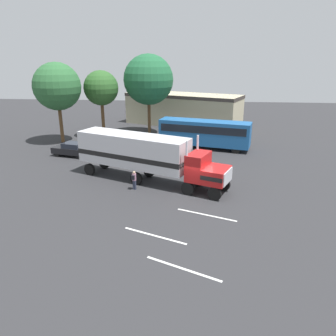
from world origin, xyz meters
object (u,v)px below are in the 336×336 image
at_px(tree_left, 101,88).
at_px(tree_right, 148,80).
at_px(parked_car, 72,149).
at_px(person_bystander, 134,180).
at_px(tree_center, 57,87).
at_px(parked_bus, 204,132).
at_px(semi_truck, 143,154).

distance_m(tree_left, tree_right, 6.65).
bearing_deg(tree_right, tree_left, -158.37).
relative_size(parked_car, tree_right, 0.42).
distance_m(person_bystander, parked_car, 12.64).
height_order(person_bystander, tree_left, tree_left).
bearing_deg(tree_center, parked_bus, -3.61).
bearing_deg(tree_left, semi_truck, -62.56).
bearing_deg(semi_truck, tree_right, 97.27).
xyz_separation_m(parked_bus, tree_center, (-18.59, 1.17, 5.09)).
bearing_deg(tree_right, parked_car, -120.20).
bearing_deg(tree_left, parked_bus, -18.16).
xyz_separation_m(person_bystander, tree_center, (-12.65, 15.10, 6.26)).
bearing_deg(tree_left, tree_center, -143.44).
xyz_separation_m(parked_bus, parked_car, (-14.85, -4.96, -1.26)).
xyz_separation_m(parked_car, tree_right, (6.96, 11.96, 6.89)).
bearing_deg(tree_right, semi_truck, -82.73).
xyz_separation_m(semi_truck, tree_right, (-2.40, 18.81, 5.17)).
height_order(person_bystander, parked_bus, parked_bus).
bearing_deg(parked_bus, tree_left, 161.84).
height_order(semi_truck, parked_car, semi_truck).
xyz_separation_m(parked_car, tree_left, (0.85, 9.54, 5.89)).
distance_m(parked_car, tree_center, 9.59).
distance_m(semi_truck, person_bystander, 2.72).
height_order(semi_truck, tree_left, tree_left).
height_order(parked_bus, parked_car, parked_bus).
xyz_separation_m(parked_bus, tree_right, (-7.88, 7.01, 5.63)).
height_order(person_bystander, tree_right, tree_right).
relative_size(person_bystander, tree_left, 0.18).
relative_size(person_bystander, parked_car, 0.35).
height_order(tree_left, tree_center, tree_center).
distance_m(tree_left, tree_center, 5.75).
relative_size(person_bystander, tree_center, 0.16).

